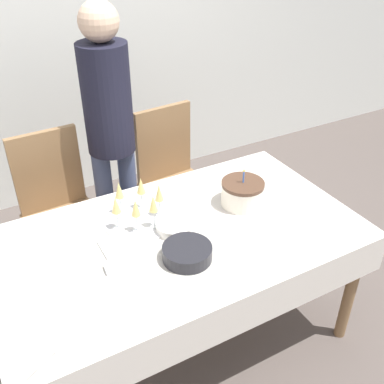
{
  "coord_description": "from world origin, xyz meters",
  "views": [
    {
      "loc": [
        -0.76,
        -1.5,
        2.04
      ],
      "look_at": [
        0.14,
        0.13,
        0.84
      ],
      "focal_mm": 42.0,
      "sensor_mm": 36.0,
      "label": 1
    }
  ],
  "objects_px": {
    "dining_chair_far_left": "(58,205)",
    "champagne_tray": "(138,208)",
    "plate_stack_dessert": "(174,226)",
    "person_standing": "(109,120)",
    "birthday_cake": "(242,193)",
    "plate_stack_main": "(187,253)",
    "dining_chair_far_right": "(173,174)"
  },
  "relations": [
    {
      "from": "birthday_cake",
      "to": "person_standing",
      "type": "distance_m",
      "value": 0.9
    },
    {
      "from": "dining_chair_far_right",
      "to": "champagne_tray",
      "type": "xyz_separation_m",
      "value": [
        -0.49,
        -0.62,
        0.27
      ]
    },
    {
      "from": "dining_chair_far_right",
      "to": "birthday_cake",
      "type": "distance_m",
      "value": 0.79
    },
    {
      "from": "person_standing",
      "to": "dining_chair_far_left",
      "type": "bearing_deg",
      "value": -175.31
    },
    {
      "from": "birthday_cake",
      "to": "person_standing",
      "type": "bearing_deg",
      "value": 118.33
    },
    {
      "from": "champagne_tray",
      "to": "person_standing",
      "type": "height_order",
      "value": "person_standing"
    },
    {
      "from": "dining_chair_far_right",
      "to": "champagne_tray",
      "type": "distance_m",
      "value": 0.84
    },
    {
      "from": "plate_stack_main",
      "to": "plate_stack_dessert",
      "type": "distance_m",
      "value": 0.21
    },
    {
      "from": "dining_chair_far_left",
      "to": "champagne_tray",
      "type": "height_order",
      "value": "dining_chair_far_left"
    },
    {
      "from": "dining_chair_far_right",
      "to": "plate_stack_main",
      "type": "xyz_separation_m",
      "value": [
        -0.42,
        -0.98,
        0.22
      ]
    },
    {
      "from": "birthday_cake",
      "to": "plate_stack_main",
      "type": "distance_m",
      "value": 0.51
    },
    {
      "from": "dining_chair_far_right",
      "to": "person_standing",
      "type": "relative_size",
      "value": 0.59
    },
    {
      "from": "plate_stack_main",
      "to": "plate_stack_dessert",
      "type": "bearing_deg",
      "value": 78.92
    },
    {
      "from": "dining_chair_far_left",
      "to": "plate_stack_dessert",
      "type": "bearing_deg",
      "value": -63.59
    },
    {
      "from": "plate_stack_main",
      "to": "plate_stack_dessert",
      "type": "relative_size",
      "value": 1.22
    },
    {
      "from": "birthday_cake",
      "to": "champagne_tray",
      "type": "bearing_deg",
      "value": 166.94
    },
    {
      "from": "champagne_tray",
      "to": "plate_stack_main",
      "type": "xyz_separation_m",
      "value": [
        0.07,
        -0.36,
        -0.05
      ]
    },
    {
      "from": "person_standing",
      "to": "plate_stack_dessert",
      "type": "bearing_deg",
      "value": -89.62
    },
    {
      "from": "dining_chair_far_left",
      "to": "plate_stack_dessert",
      "type": "xyz_separation_m",
      "value": [
        0.38,
        -0.77,
        0.21
      ]
    },
    {
      "from": "birthday_cake",
      "to": "plate_stack_dessert",
      "type": "bearing_deg",
      "value": -175.93
    },
    {
      "from": "dining_chair_far_left",
      "to": "plate_stack_main",
      "type": "height_order",
      "value": "dining_chair_far_left"
    },
    {
      "from": "champagne_tray",
      "to": "plate_stack_dessert",
      "type": "xyz_separation_m",
      "value": [
        0.11,
        -0.15,
        -0.06
      ]
    },
    {
      "from": "dining_chair_far_left",
      "to": "person_standing",
      "type": "distance_m",
      "value": 0.59
    },
    {
      "from": "champagne_tray",
      "to": "dining_chair_far_left",
      "type": "bearing_deg",
      "value": 113.42
    },
    {
      "from": "dining_chair_far_left",
      "to": "dining_chair_far_right",
      "type": "bearing_deg",
      "value": -0.02
    },
    {
      "from": "dining_chair_far_left",
      "to": "person_standing",
      "type": "relative_size",
      "value": 0.59
    },
    {
      "from": "dining_chair_far_right",
      "to": "person_standing",
      "type": "distance_m",
      "value": 0.6
    },
    {
      "from": "plate_stack_dessert",
      "to": "person_standing",
      "type": "height_order",
      "value": "person_standing"
    },
    {
      "from": "birthday_cake",
      "to": "person_standing",
      "type": "height_order",
      "value": "person_standing"
    },
    {
      "from": "birthday_cake",
      "to": "person_standing",
      "type": "xyz_separation_m",
      "value": [
        -0.42,
        0.77,
        0.2
      ]
    },
    {
      "from": "birthday_cake",
      "to": "champagne_tray",
      "type": "distance_m",
      "value": 0.54
    },
    {
      "from": "birthday_cake",
      "to": "champagne_tray",
      "type": "xyz_separation_m",
      "value": [
        -0.53,
        0.12,
        0.01
      ]
    }
  ]
}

